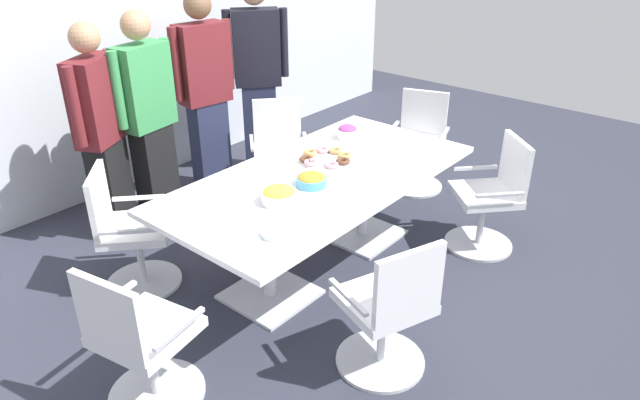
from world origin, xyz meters
TOP-DOWN VIEW (x-y plane):
  - ground_plane at (0.00, 0.00)m, footprint 10.00×10.00m
  - back_wall at (0.00, 2.40)m, footprint 8.00×0.10m
  - conference_table at (0.00, 0.00)m, footprint 2.40×1.20m
  - office_chair_0 at (1.07, -0.86)m, footprint 0.76×0.76m
  - office_chair_1 at (1.68, 0.18)m, footprint 0.68×0.68m
  - office_chair_2 at (0.63, 1.02)m, footprint 0.76×0.76m
  - office_chair_3 at (-1.07, 0.86)m, footprint 0.76×0.76m
  - office_chair_4 at (-1.68, -0.17)m, footprint 0.63×0.63m
  - office_chair_5 at (-0.62, -1.03)m, footprint 0.69×0.69m
  - person_standing_0 at (-0.74, 1.59)m, footprint 0.58×0.40m
  - person_standing_1 at (-0.33, 1.55)m, footprint 0.62×0.28m
  - person_standing_2 at (0.34, 1.63)m, footprint 0.62×0.28m
  - person_standing_3 at (0.98, 1.61)m, footprint 0.52×0.45m
  - snack_bowl_chips_orange at (-0.16, -0.06)m, footprint 0.22×0.22m
  - snack_bowl_candy_mix at (0.70, 0.29)m, footprint 0.17×0.17m
  - snack_bowl_chips_yellow at (-0.49, -0.06)m, footprint 0.24×0.24m
  - donut_platter at (0.23, 0.14)m, footprint 0.40×0.41m
  - plate_stack at (-0.81, -0.34)m, footprint 0.18×0.18m

SIDE VIEW (x-z plane):
  - ground_plane at x=0.00m, z-range -0.01..0.00m
  - office_chair_0 at x=1.07m, z-range -0.05..0.86m
  - office_chair_1 at x=1.68m, z-range -0.05..0.86m
  - office_chair_2 at x=0.63m, z-range -0.05..0.86m
  - office_chair_3 at x=-1.07m, z-range -0.05..0.86m
  - office_chair_4 at x=-1.68m, z-range -0.05..0.86m
  - office_chair_5 at x=-0.62m, z-range -0.05..0.86m
  - conference_table at x=0.00m, z-range 0.25..1.00m
  - plate_stack at x=-0.81m, z-range 0.75..0.78m
  - donut_platter at x=0.23m, z-range 0.75..0.79m
  - snack_bowl_chips_orange at x=-0.16m, z-range 0.75..0.84m
  - snack_bowl_chips_yellow at x=-0.49m, z-range 0.75..0.86m
  - snack_bowl_candy_mix at x=0.70m, z-range 0.75..0.87m
  - person_standing_0 at x=-0.74m, z-range 0.04..1.78m
  - person_standing_1 at x=-0.33m, z-range 0.04..1.82m
  - person_standing_2 at x=0.34m, z-range 0.05..1.89m
  - person_standing_3 at x=0.98m, z-range 0.05..1.94m
  - back_wall at x=0.00m, z-range 0.00..2.80m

